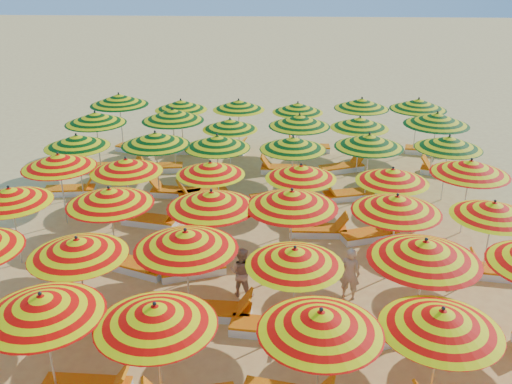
% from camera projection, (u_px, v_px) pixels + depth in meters
% --- Properties ---
extents(ground, '(120.00, 120.00, 0.00)m').
position_uv_depth(ground, '(255.00, 250.00, 16.33)').
color(ground, '#EFC36A').
rests_on(ground, ground).
extents(umbrella_7, '(2.43, 2.43, 2.38)m').
position_uv_depth(umbrella_7, '(42.00, 305.00, 10.20)').
color(umbrella_7, silver).
rests_on(umbrella_7, ground).
extents(umbrella_8, '(2.23, 2.23, 2.34)m').
position_uv_depth(umbrella_8, '(155.00, 315.00, 9.97)').
color(umbrella_8, silver).
rests_on(umbrella_8, ground).
extents(umbrella_9, '(2.44, 2.44, 2.36)m').
position_uv_depth(umbrella_9, '(321.00, 321.00, 9.78)').
color(umbrella_9, silver).
rests_on(umbrella_9, ground).
extents(umbrella_10, '(2.45, 2.45, 2.31)m').
position_uv_depth(umbrella_10, '(442.00, 320.00, 9.90)').
color(umbrella_10, silver).
rests_on(umbrella_10, ground).
extents(umbrella_13, '(2.36, 2.36, 2.31)m').
position_uv_depth(umbrella_13, '(77.00, 247.00, 12.29)').
color(umbrella_13, silver).
rests_on(umbrella_13, ground).
extents(umbrella_14, '(3.01, 3.01, 2.44)m').
position_uv_depth(umbrella_14, '(186.00, 240.00, 12.35)').
color(umbrella_14, silver).
rests_on(umbrella_14, ground).
extents(umbrella_15, '(2.33, 2.33, 2.24)m').
position_uv_depth(umbrella_15, '(295.00, 257.00, 12.03)').
color(umbrella_15, silver).
rests_on(umbrella_15, ground).
extents(umbrella_16, '(2.49, 2.49, 2.51)m').
position_uv_depth(umbrella_16, '(425.00, 250.00, 11.79)').
color(umbrella_16, silver).
rests_on(umbrella_16, ground).
extents(umbrella_18, '(2.24, 2.24, 2.30)m').
position_uv_depth(umbrella_18, '(10.00, 195.00, 14.88)').
color(umbrella_18, silver).
rests_on(umbrella_18, ground).
extents(umbrella_19, '(2.35, 2.35, 2.40)m').
position_uv_depth(umbrella_19, '(110.00, 196.00, 14.60)').
color(umbrella_19, silver).
rests_on(umbrella_19, ground).
extents(umbrella_20, '(2.95, 2.95, 2.43)m').
position_uv_depth(umbrella_20, '(211.00, 200.00, 14.34)').
color(umbrella_20, silver).
rests_on(umbrella_20, ground).
extents(umbrella_21, '(2.91, 2.91, 2.49)m').
position_uv_depth(umbrella_21, '(292.00, 199.00, 14.25)').
color(umbrella_21, silver).
rests_on(umbrella_21, ground).
extents(umbrella_22, '(2.93, 2.93, 2.40)m').
position_uv_depth(umbrella_22, '(397.00, 204.00, 14.18)').
color(umbrella_22, silver).
rests_on(umbrella_22, ground).
extents(umbrella_23, '(2.74, 2.74, 2.24)m').
position_uv_depth(umbrella_23, '(494.00, 210.00, 14.21)').
color(umbrella_23, silver).
rests_on(umbrella_23, ground).
extents(umbrella_24, '(2.55, 2.55, 2.37)m').
position_uv_depth(umbrella_24, '(58.00, 161.00, 17.10)').
color(umbrella_24, silver).
rests_on(umbrella_24, ground).
extents(umbrella_25, '(2.67, 2.67, 2.30)m').
position_uv_depth(umbrella_25, '(126.00, 165.00, 16.92)').
color(umbrella_25, silver).
rests_on(umbrella_25, ground).
extents(umbrella_26, '(2.54, 2.54, 2.19)m').
position_uv_depth(umbrella_26, '(210.00, 168.00, 16.96)').
color(umbrella_26, silver).
rests_on(umbrella_26, ground).
extents(umbrella_27, '(2.20, 2.20, 2.22)m').
position_uv_depth(umbrella_27, '(301.00, 172.00, 16.62)').
color(umbrella_27, silver).
rests_on(umbrella_27, ground).
extents(umbrella_28, '(2.56, 2.56, 2.23)m').
position_uv_depth(umbrella_28, '(393.00, 175.00, 16.34)').
color(umbrella_28, silver).
rests_on(umbrella_28, ground).
extents(umbrella_29, '(2.72, 2.72, 2.41)m').
position_uv_depth(umbrella_29, '(471.00, 167.00, 16.49)').
color(umbrella_29, silver).
rests_on(umbrella_29, ground).
extents(umbrella_30, '(2.77, 2.77, 2.31)m').
position_uv_depth(umbrella_30, '(77.00, 141.00, 19.02)').
color(umbrella_30, silver).
rests_on(umbrella_30, ground).
extents(umbrella_31, '(2.88, 2.88, 2.43)m').
position_uv_depth(umbrella_31, '(155.00, 139.00, 18.91)').
color(umbrella_31, silver).
rests_on(umbrella_31, ground).
extents(umbrella_32, '(2.71, 2.71, 2.34)m').
position_uv_depth(umbrella_32, '(217.00, 142.00, 18.85)').
color(umbrella_32, silver).
rests_on(umbrella_32, ground).
extents(umbrella_33, '(2.36, 2.36, 2.34)m').
position_uv_depth(umbrella_33, '(293.00, 143.00, 18.72)').
color(umbrella_33, silver).
rests_on(umbrella_33, ground).
extents(umbrella_34, '(2.93, 2.93, 2.43)m').
position_uv_depth(umbrella_34, '(369.00, 141.00, 18.72)').
color(umbrella_34, silver).
rests_on(umbrella_34, ground).
extents(umbrella_35, '(2.53, 2.53, 2.35)m').
position_uv_depth(umbrella_35, '(449.00, 143.00, 18.75)').
color(umbrella_35, silver).
rests_on(umbrella_35, ground).
extents(umbrella_36, '(2.46, 2.46, 2.42)m').
position_uv_depth(umbrella_36, '(95.00, 118.00, 21.24)').
color(umbrella_36, silver).
rests_on(umbrella_36, ground).
extents(umbrella_37, '(2.54, 2.54, 2.49)m').
position_uv_depth(umbrella_37, '(173.00, 115.00, 21.40)').
color(umbrella_37, silver).
rests_on(umbrella_37, ground).
extents(umbrella_38, '(2.14, 2.14, 2.19)m').
position_uv_depth(umbrella_38, '(230.00, 124.00, 21.18)').
color(umbrella_38, silver).
rests_on(umbrella_38, ground).
extents(umbrella_39, '(2.89, 2.89, 2.42)m').
position_uv_depth(umbrella_39, '(299.00, 121.00, 20.91)').
color(umbrella_39, silver).
rests_on(umbrella_39, ground).
extents(umbrella_40, '(2.52, 2.52, 2.29)m').
position_uv_depth(umbrella_40, '(360.00, 123.00, 21.06)').
color(umbrella_40, silver).
rests_on(umbrella_40, ground).
extents(umbrella_41, '(2.80, 2.80, 2.53)m').
position_uv_depth(umbrella_41, '(437.00, 119.00, 20.77)').
color(umbrella_41, silver).
rests_on(umbrella_41, ground).
extents(umbrella_42, '(3.01, 3.01, 2.54)m').
position_uv_depth(umbrella_42, '(119.00, 99.00, 23.40)').
color(umbrella_42, silver).
rests_on(umbrella_42, ground).
extents(umbrella_43, '(2.42, 2.42, 2.29)m').
position_uv_depth(umbrella_43, '(181.00, 105.00, 23.44)').
color(umbrella_43, silver).
rests_on(umbrella_43, ground).
extents(umbrella_44, '(2.43, 2.43, 2.29)m').
position_uv_depth(umbrella_44, '(239.00, 105.00, 23.46)').
color(umbrella_44, silver).
rests_on(umbrella_44, ground).
extents(umbrella_45, '(2.66, 2.66, 2.21)m').
position_uv_depth(umbrella_45, '(298.00, 108.00, 23.32)').
color(umbrella_45, silver).
rests_on(umbrella_45, ground).
extents(umbrella_46, '(2.73, 2.73, 2.39)m').
position_uv_depth(umbrella_46, '(362.00, 104.00, 23.31)').
color(umbrella_46, silver).
rests_on(umbrella_46, ground).
extents(umbrella_47, '(2.83, 2.83, 2.44)m').
position_uv_depth(umbrella_47, '(418.00, 104.00, 23.04)').
color(umbrella_47, silver).
rests_on(umbrella_47, ground).
extents(lounger_12, '(1.78, 0.75, 0.69)m').
position_uv_depth(lounger_12, '(63.00, 317.00, 13.12)').
color(lounger_12, white).
rests_on(lounger_12, ground).
extents(lounger_13, '(1.76, 0.67, 0.69)m').
position_uv_depth(lounger_13, '(217.00, 311.00, 13.34)').
color(lounger_13, white).
rests_on(lounger_13, ground).
extents(lounger_14, '(1.78, 0.76, 0.69)m').
position_uv_depth(lounger_14, '(270.00, 328.00, 12.75)').
color(lounger_14, white).
rests_on(lounger_14, ground).
extents(lounger_15, '(1.83, 1.15, 0.69)m').
position_uv_depth(lounger_15, '(388.00, 334.00, 12.53)').
color(lounger_15, white).
rests_on(lounger_15, ground).
extents(lounger_17, '(1.82, 1.18, 0.69)m').
position_uv_depth(lounger_17, '(137.00, 266.00, 15.20)').
color(lounger_17, white).
rests_on(lounger_17, ground).
extents(lounger_18, '(1.83, 1.13, 0.69)m').
position_uv_depth(lounger_18, '(191.00, 270.00, 15.04)').
color(lounger_18, white).
rests_on(lounger_18, ground).
extents(lounger_19, '(1.80, 0.81, 0.69)m').
position_uv_depth(lounger_19, '(501.00, 272.00, 14.92)').
color(lounger_19, white).
rests_on(lounger_19, ground).
extents(lounger_20, '(1.82, 0.93, 0.69)m').
position_uv_depth(lounger_20, '(151.00, 220.00, 17.76)').
color(lounger_20, white).
rests_on(lounger_20, ground).
extents(lounger_21, '(1.74, 0.61, 0.69)m').
position_uv_depth(lounger_21, '(319.00, 230.00, 17.14)').
color(lounger_21, white).
rests_on(lounger_21, ground).
extents(lounger_22, '(1.83, 1.14, 0.69)m').
position_uv_depth(lounger_22, '(371.00, 234.00, 16.90)').
color(lounger_22, white).
rests_on(lounger_22, ground).
extents(lounger_23, '(1.80, 0.82, 0.69)m').
position_uv_depth(lounger_23, '(71.00, 190.00, 19.98)').
color(lounger_23, white).
rests_on(lounger_23, ground).
extents(lounger_24, '(1.77, 0.72, 0.69)m').
position_uv_depth(lounger_24, '(175.00, 192.00, 19.84)').
color(lounger_24, white).
rests_on(lounger_24, ground).
extents(lounger_25, '(1.83, 1.15, 0.69)m').
position_uv_depth(lounger_25, '(202.00, 194.00, 19.66)').
color(lounger_25, white).
rests_on(lounger_25, ground).
extents(lounger_26, '(1.83, 1.06, 0.69)m').
position_uv_depth(lounger_26, '(277.00, 198.00, 19.38)').
color(lounger_26, white).
rests_on(lounger_26, ground).
extents(lounger_27, '(1.82, 1.03, 0.69)m').
position_uv_depth(lounger_27, '(347.00, 195.00, 19.60)').
color(lounger_27, white).
rests_on(lounger_27, ground).
extents(lounger_28, '(1.74, 0.61, 0.69)m').
position_uv_depth(lounger_28, '(86.00, 167.00, 22.10)').
color(lounger_28, white).
rests_on(lounger_28, ground).
extents(lounger_29, '(1.79, 0.81, 0.69)m').
position_uv_depth(lounger_29, '(159.00, 167.00, 22.03)').
color(lounger_29, white).
rests_on(lounger_29, ground).
extents(lounger_30, '(1.76, 0.68, 0.69)m').
position_uv_depth(lounger_30, '(282.00, 169.00, 21.87)').
color(lounger_30, white).
rests_on(lounger_30, ground).
extents(lounger_31, '(1.82, 1.21, 0.69)m').
position_uv_depth(lounger_31, '(342.00, 167.00, 22.02)').
color(lounger_31, white).
rests_on(lounger_31, ground).
extents(lounger_32, '(1.83, 1.11, 0.69)m').
position_uv_depth(lounger_32, '(443.00, 171.00, 21.67)').
color(lounger_32, white).
rests_on(lounger_32, ground).
extents(lounger_33, '(1.82, 1.18, 0.69)m').
position_uv_depth(lounger_33, '(137.00, 149.00, 24.06)').
color(lounger_33, white).
rests_on(lounger_33, ground).
extents(lounger_34, '(1.83, 1.03, 0.69)m').
position_uv_depth(lounger_34, '(195.00, 148.00, 24.12)').
color(lounger_34, white).
rests_on(lounger_34, ground).
extents(lounger_35, '(1.82, 1.01, 0.69)m').
position_uv_depth(lounger_35, '(227.00, 149.00, 24.07)').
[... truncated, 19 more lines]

